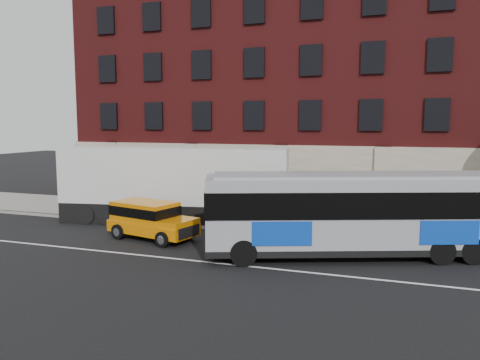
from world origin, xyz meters
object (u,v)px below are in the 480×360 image
(city_bus, at_px, (360,211))
(yellow_suv, at_px, (149,218))
(shipping_container, at_px, (174,186))
(sign_pole, at_px, (109,195))

(city_bus, xyz_separation_m, yellow_suv, (-9.74, -0.12, -0.90))
(yellow_suv, distance_m, shipping_container, 3.93)
(sign_pole, height_order, shipping_container, shipping_container)
(city_bus, distance_m, yellow_suv, 9.78)
(city_bus, bearing_deg, yellow_suv, -179.29)
(city_bus, bearing_deg, sign_pole, 168.49)
(yellow_suv, bearing_deg, shipping_container, 98.65)
(shipping_container, bearing_deg, city_bus, -19.38)
(yellow_suv, xyz_separation_m, shipping_container, (-0.57, 3.75, 1.04))
(city_bus, relative_size, shipping_container, 1.01)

